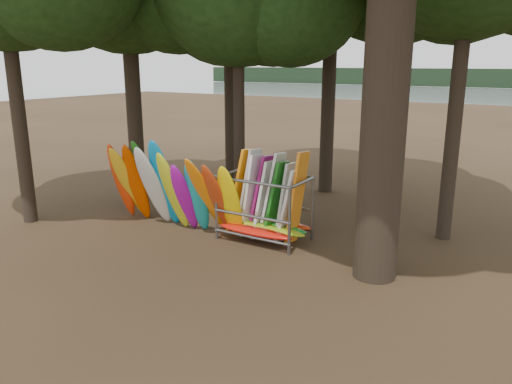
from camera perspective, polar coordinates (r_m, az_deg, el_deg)
The scene contains 4 objects.
ground at distance 15.25m, azimuth -4.83°, elevation -6.02°, with size 120.00×120.00×0.00m, color #47331E.
lake at distance 72.12m, azimuth 25.19°, elevation 8.99°, with size 160.00×160.00×0.00m, color gray.
kayak_row at distance 16.55m, azimuth -10.07°, elevation 0.33°, with size 5.31×2.05×3.17m.
storage_rack at distance 15.37m, azimuth 1.00°, elevation -1.97°, with size 2.96×1.63×2.85m.
Camera 1 is at (8.57, -11.41, 5.36)m, focal length 35.00 mm.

